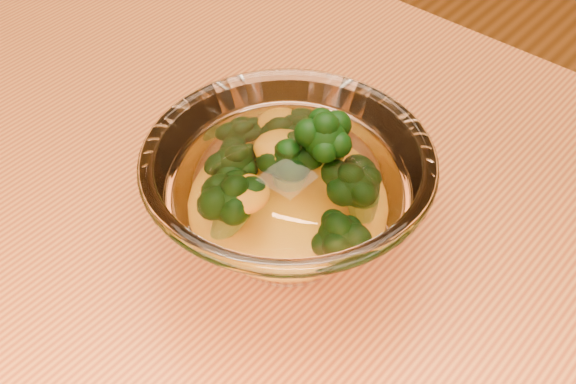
{
  "coord_description": "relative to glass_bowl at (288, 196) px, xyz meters",
  "views": [
    {
      "loc": [
        0.16,
        -0.21,
        1.17
      ],
      "look_at": [
        -0.08,
        0.08,
        0.8
      ],
      "focal_mm": 50.0,
      "sensor_mm": 36.0,
      "label": 1
    }
  ],
  "objects": [
    {
      "name": "broccoli_heap",
      "position": [
        -0.0,
        0.01,
        0.01
      ],
      "size": [
        0.14,
        0.11,
        0.08
      ],
      "color": "black",
      "rests_on": "cheese_sauce"
    },
    {
      "name": "cheese_sauce",
      "position": [
        0.0,
        0.0,
        -0.02
      ],
      "size": [
        0.09,
        0.09,
        0.03
      ],
      "primitive_type": "ellipsoid",
      "color": "yellow",
      "rests_on": "glass_bowl"
    },
    {
      "name": "glass_bowl",
      "position": [
        0.0,
        0.0,
        0.0
      ],
      "size": [
        0.19,
        0.19,
        0.09
      ],
      "color": "white",
      "rests_on": "table"
    }
  ]
}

